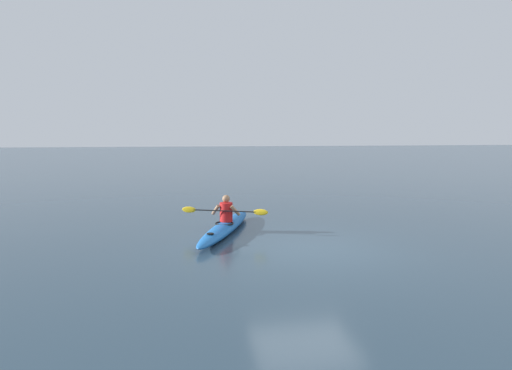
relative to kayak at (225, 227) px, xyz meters
The scene contains 3 objects.
ground_plane 2.64m from the kayak, 130.49° to the left, with size 160.00×160.00×0.00m, color #283D4C.
kayak is the anchor object (origin of this frame).
kayaker 0.47m from the kayak, 111.00° to the right, with size 2.28×0.91×0.74m.
Camera 1 is at (2.86, 9.79, 2.74)m, focal length 30.59 mm.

